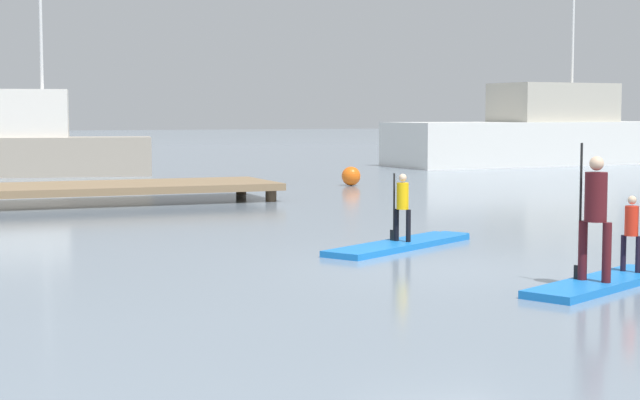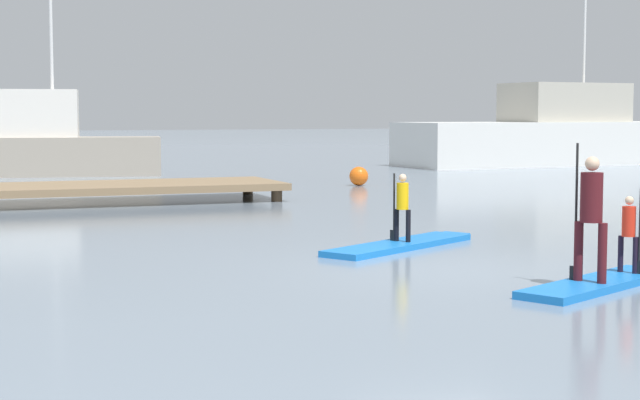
% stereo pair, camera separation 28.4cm
% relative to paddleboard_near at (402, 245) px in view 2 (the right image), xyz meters
% --- Properties ---
extents(ground_plane, '(240.00, 240.00, 0.00)m').
position_rel_paddleboard_near_xyz_m(ground_plane, '(-0.54, -2.50, -0.05)').
color(ground_plane, gray).
extents(paddleboard_near, '(3.42, 2.36, 0.10)m').
position_rel_paddleboard_near_xyz_m(paddleboard_near, '(0.00, 0.00, 0.00)').
color(paddleboard_near, blue).
rests_on(paddleboard_near, ground).
extents(paddler_child_solo, '(0.27, 0.36, 1.14)m').
position_rel_paddleboard_near_xyz_m(paddler_child_solo, '(0.00, 0.02, 0.69)').
color(paddler_child_solo, black).
rests_on(paddler_child_solo, paddleboard_near).
extents(paddleboard_far, '(3.09, 1.93, 0.10)m').
position_rel_paddleboard_near_xyz_m(paddleboard_far, '(0.72, -4.45, 0.00)').
color(paddleboard_far, blue).
rests_on(paddleboard_far, ground).
extents(paddler_adult, '(0.38, 0.47, 1.76)m').
position_rel_paddleboard_near_xyz_m(paddler_adult, '(0.45, -4.57, 0.97)').
color(paddler_adult, '#4C1419').
rests_on(paddler_adult, paddleboard_far).
extents(paddler_child_front, '(0.24, 0.35, 1.16)m').
position_rel_paddleboard_near_xyz_m(paddler_child_front, '(1.39, -4.13, 0.63)').
color(paddler_child_front, black).
rests_on(paddler_child_front, paddleboard_far).
extents(fishing_boat_white_large, '(13.36, 4.82, 9.93)m').
position_rel_paddleboard_near_xyz_m(fishing_boat_white_large, '(17.88, 22.67, 1.25)').
color(fishing_boat_white_large, silver).
rests_on(fishing_boat_white_large, ground).
extents(fishing_boat_green_midground, '(8.05, 3.34, 7.74)m').
position_rel_paddleboard_near_xyz_m(fishing_boat_green_midground, '(-3.34, 22.31, 1.04)').
color(fishing_boat_green_midground, '#9E9384').
rests_on(fishing_boat_green_midground, ground).
extents(floating_dock, '(13.10, 3.10, 0.47)m').
position_rel_paddleboard_near_xyz_m(floating_dock, '(-5.32, 10.52, 0.33)').
color(floating_dock, '#846B4C').
rests_on(floating_dock, ground).
extents(mooring_buoy_near, '(0.59, 0.59, 0.59)m').
position_rel_paddleboard_near_xyz_m(mooring_buoy_near, '(5.11, 13.73, 0.24)').
color(mooring_buoy_near, orange).
rests_on(mooring_buoy_near, ground).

